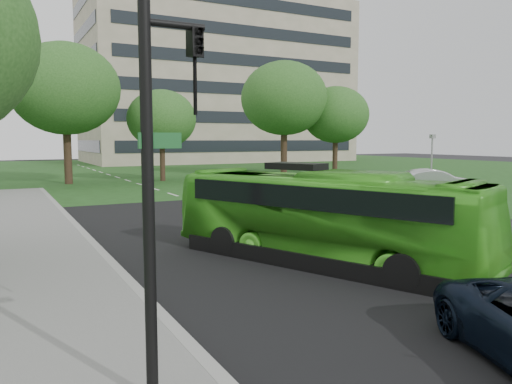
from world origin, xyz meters
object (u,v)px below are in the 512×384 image
tree_park_c (162,119)px  camera_pole (432,155)px  tree_park_e (336,115)px  bus (323,217)px  traffic_light (161,164)px  tree_park_b (65,89)px  sedan (434,182)px  tree_park_d (284,98)px  office_building (217,82)px

tree_park_c → camera_pole: 21.37m
tree_park_e → bus: 35.65m
tree_park_c → bus: 29.57m
tree_park_c → traffic_light: 36.02m
bus → tree_park_c: bearing=58.3°
tree_park_b → tree_park_e: 24.53m
tree_park_e → sedan: size_ratio=1.76×
tree_park_e → sedan: 18.60m
tree_park_d → sedan: tree_park_d is taller
tree_park_c → sedan: size_ratio=1.55×
tree_park_e → sedan: tree_park_e is taller
tree_park_e → camera_pole: tree_park_e is taller
tree_park_c → camera_pole: bearing=-50.6°
office_building → tree_park_b: 42.83m
office_building → traffic_light: bearing=-113.8°
tree_park_e → tree_park_b: bearing=176.9°
traffic_light → camera_pole: bearing=18.5°
sedan → office_building: bearing=15.7°
sedan → traffic_light: traffic_light is taller
tree_park_c → tree_park_e: tree_park_e is taller
tree_park_c → tree_park_e: bearing=-2.7°
tree_park_c → camera_pole: size_ratio=1.99×
tree_park_b → tree_park_c: bearing=-4.1°
tree_park_e → sedan: (-5.08, -17.17, -5.01)m
office_building → bus: bearing=-110.7°
office_building → camera_pole: office_building is taller
sedan → camera_pole: size_ratio=1.28×
tree_park_b → tree_park_c: 7.69m
tree_park_e → traffic_light: bearing=-129.4°
tree_park_d → tree_park_e: tree_park_d is taller
tree_park_b → camera_pole: 27.26m
office_building → tree_park_b: office_building is taller
camera_pole → sedan: bearing=-151.3°
tree_park_d → bus: bearing=-118.9°
office_building → bus: office_building is taller
tree_park_d → sedan: size_ratio=2.20×
tree_park_e → tree_park_c: bearing=177.3°
tree_park_e → bus: bearing=-127.1°
sedan → bus: bearing=148.0°
tree_park_b → office_building: bearing=51.0°
tree_park_c → bus: (-4.24, -29.02, -3.81)m
office_building → tree_park_e: size_ratio=4.69×
sedan → camera_pole: 2.70m
tree_park_b → sedan: size_ratio=2.22×
tree_park_b → traffic_light: bearing=-95.2°
bus → traffic_light: traffic_light is taller
bus → sedan: (16.25, 11.03, -0.50)m
office_building → tree_park_d: (-7.51, -33.34, -5.24)m
tree_park_b → tree_park_d: 19.26m
traffic_light → sedan: bearing=17.7°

